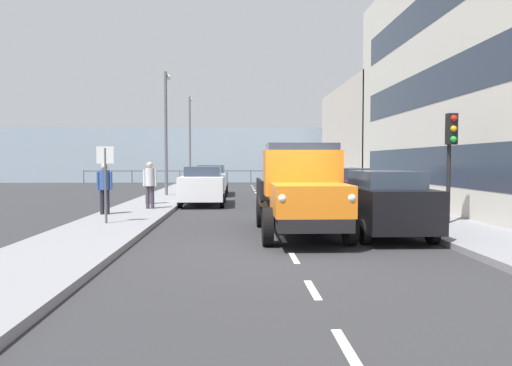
% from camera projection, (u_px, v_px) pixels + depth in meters
% --- Properties ---
extents(ground_plane, '(80.00, 80.00, 0.00)m').
position_uv_depth(ground_plane, '(264.00, 206.00, 20.62)').
color(ground_plane, '#2D2D30').
extents(sidewalk_left, '(2.49, 40.50, 0.15)m').
position_uv_depth(sidewalk_left, '(374.00, 204.00, 20.81)').
color(sidewalk_left, gray).
rests_on(sidewalk_left, ground_plane).
extents(sidewalk_right, '(2.49, 40.50, 0.15)m').
position_uv_depth(sidewalk_right, '(151.00, 205.00, 20.42)').
color(sidewalk_right, gray).
rests_on(sidewalk_right, ground_plane).
extents(road_centreline_markings, '(0.12, 36.20, 0.01)m').
position_uv_depth(road_centreline_markings, '(265.00, 209.00, 19.62)').
color(road_centreline_markings, silver).
rests_on(road_centreline_markings, ground_plane).
extents(building_far_block, '(8.97, 13.34, 7.24)m').
position_uv_depth(building_far_block, '(401.00, 138.00, 34.09)').
color(building_far_block, beige).
rests_on(building_far_block, ground_plane).
extents(sea_horizon, '(80.00, 0.80, 5.00)m').
position_uv_depth(sea_horizon, '(250.00, 155.00, 43.71)').
color(sea_horizon, '#8C9EAD').
rests_on(sea_horizon, ground_plane).
extents(seawall_railing, '(28.08, 0.08, 1.20)m').
position_uv_depth(seawall_railing, '(251.00, 173.00, 40.19)').
color(seawall_railing, '#4C5156').
rests_on(seawall_railing, ground_plane).
extents(truck_vintage_orange, '(2.17, 5.64, 2.43)m').
position_uv_depth(truck_vintage_orange, '(301.00, 192.00, 12.33)').
color(truck_vintage_orange, black).
rests_on(truck_vintage_orange, ground_plane).
extents(car_black_kerbside_near, '(1.81, 4.13, 1.72)m').
position_uv_depth(car_black_kerbside_near, '(383.00, 202.00, 12.45)').
color(car_black_kerbside_near, black).
rests_on(car_black_kerbside_near, ground_plane).
extents(car_maroon_kerbside_1, '(1.87, 4.16, 1.72)m').
position_uv_depth(car_maroon_kerbside_1, '(341.00, 190.00, 17.55)').
color(car_maroon_kerbside_1, maroon).
rests_on(car_maroon_kerbside_1, ground_plane).
extents(car_navy_kerbside_2, '(1.76, 4.26, 1.72)m').
position_uv_depth(car_navy_kerbside_2, '(317.00, 183.00, 22.80)').
color(car_navy_kerbside_2, navy).
rests_on(car_navy_kerbside_2, ground_plane).
extents(car_white_oppositeside_0, '(1.95, 4.11, 1.72)m').
position_uv_depth(car_white_oppositeside_0, '(203.00, 185.00, 21.17)').
color(car_white_oppositeside_0, white).
rests_on(car_white_oppositeside_0, ground_plane).
extents(car_silver_oppositeside_1, '(1.89, 4.24, 1.72)m').
position_uv_depth(car_silver_oppositeside_1, '(211.00, 179.00, 27.46)').
color(car_silver_oppositeside_1, '#B7BABF').
rests_on(car_silver_oppositeside_1, ground_plane).
extents(pedestrian_near_railing, '(0.53, 0.34, 1.74)m').
position_uv_depth(pedestrian_near_railing, '(105.00, 184.00, 16.16)').
color(pedestrian_near_railing, black).
rests_on(pedestrian_near_railing, sidewalk_right).
extents(pedestrian_strolling, '(0.53, 0.34, 1.79)m').
position_uv_depth(pedestrian_strolling, '(150.00, 181.00, 18.11)').
color(pedestrian_strolling, '#383342').
rests_on(pedestrian_strolling, sidewalk_right).
extents(pedestrian_couple_b, '(0.53, 0.34, 1.74)m').
position_uv_depth(pedestrian_couple_b, '(149.00, 180.00, 20.06)').
color(pedestrian_couple_b, '#4C473D').
rests_on(pedestrian_couple_b, sidewalk_right).
extents(traffic_light_near, '(0.28, 0.41, 3.20)m').
position_uv_depth(traffic_light_near, '(451.00, 144.00, 13.77)').
color(traffic_light_near, black).
rests_on(traffic_light_near, sidewalk_left).
extents(lamp_post_promenade, '(0.32, 1.14, 6.56)m').
position_uv_depth(lamp_post_promenade, '(166.00, 122.00, 25.34)').
color(lamp_post_promenade, '#59595B').
rests_on(lamp_post_promenade, sidewalk_right).
extents(lamp_post_far, '(0.32, 1.14, 6.87)m').
position_uv_depth(lamp_post_far, '(190.00, 132.00, 37.46)').
color(lamp_post_far, '#59595B').
rests_on(lamp_post_far, sidewalk_right).
extents(street_sign, '(0.50, 0.07, 2.25)m').
position_uv_depth(street_sign, '(105.00, 171.00, 13.85)').
color(street_sign, '#4C4C4C').
rests_on(street_sign, sidewalk_right).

